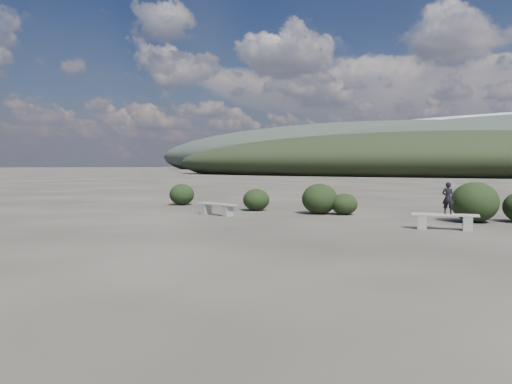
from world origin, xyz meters
The scene contains 9 objects.
ground centered at (0.00, 0.00, 0.00)m, with size 1200.00×1200.00×0.00m, color #29251F.
bench_left centered at (-4.04, 5.58, 0.28)m, with size 1.91×0.69×0.47m.
bench_right centered at (4.43, 5.97, 0.29)m, with size 1.97×0.87×0.48m.
seated_person centered at (4.51, 5.99, 0.97)m, with size 0.35×0.23×0.97m, color black.
shrub_a centered at (-3.91, 8.17, 0.47)m, with size 1.15×1.15×0.94m, color black.
shrub_b centered at (-0.96, 8.33, 0.61)m, with size 1.42×1.42×1.22m, color black.
shrub_c centered at (-0.01, 8.61, 0.42)m, with size 1.06×1.06×0.85m, color black.
shrub_d centered at (4.79, 8.62, 0.69)m, with size 1.58×1.58×1.38m, color black.
shrub_f centered at (-8.73, 8.74, 0.52)m, with size 1.22×1.22×1.04m, color black.
Camera 1 is at (8.03, -9.69, 1.93)m, focal length 35.00 mm.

